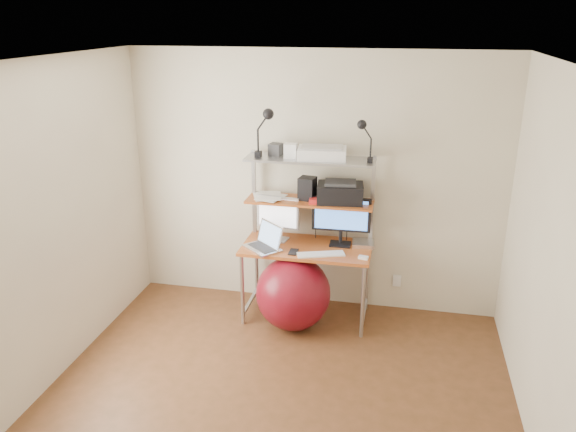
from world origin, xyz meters
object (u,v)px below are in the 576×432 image
(monitor_black, at_px, (341,217))
(printer, at_px, (340,192))
(monitor_silver, at_px, (278,215))
(exercise_ball, at_px, (293,293))
(laptop, at_px, (266,243))

(monitor_black, height_order, printer, printer)
(monitor_silver, relative_size, printer, 1.05)
(monitor_silver, xyz_separation_m, exercise_ball, (0.21, -0.32, -0.64))
(laptop, bearing_deg, monitor_black, 60.82)
(monitor_silver, height_order, printer, printer)
(monitor_black, xyz_separation_m, laptop, (-0.66, -0.23, -0.22))
(laptop, distance_m, exercise_ball, 0.53)
(laptop, bearing_deg, exercise_ball, 23.45)
(monitor_black, relative_size, exercise_ball, 0.78)
(monitor_silver, height_order, monitor_black, monitor_black)
(printer, bearing_deg, monitor_silver, 176.32)
(monitor_black, xyz_separation_m, printer, (-0.02, 0.02, 0.23))
(printer, distance_m, exercise_ball, 1.03)
(laptop, distance_m, printer, 0.83)
(laptop, bearing_deg, printer, 63.21)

